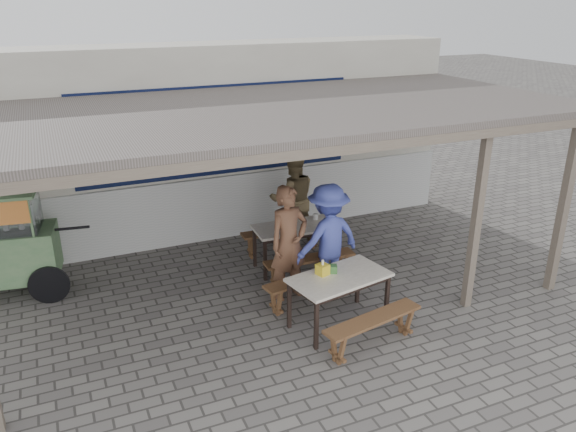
% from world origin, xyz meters
% --- Properties ---
extents(ground, '(60.00, 60.00, 0.00)m').
position_xyz_m(ground, '(0.00, 0.00, 0.00)').
color(ground, '#67625D').
rests_on(ground, ground).
extents(back_wall, '(9.00, 1.28, 3.50)m').
position_xyz_m(back_wall, '(-0.00, 3.58, 1.72)').
color(back_wall, beige).
rests_on(back_wall, ground).
extents(warung_roof, '(9.00, 4.21, 2.81)m').
position_xyz_m(warung_roof, '(0.02, 0.90, 2.71)').
color(warung_roof, '#625954').
rests_on(warung_roof, ground).
extents(table_left, '(1.40, 0.71, 0.75)m').
position_xyz_m(table_left, '(0.54, 1.26, 0.67)').
color(table_left, white).
rests_on(table_left, ground).
extents(bench_left_street, '(1.48, 0.34, 0.45)m').
position_xyz_m(bench_left_street, '(0.52, 0.65, 0.34)').
color(bench_left_street, brown).
rests_on(bench_left_street, ground).
extents(bench_left_wall, '(1.48, 0.34, 0.45)m').
position_xyz_m(bench_left_wall, '(0.57, 1.87, 0.34)').
color(bench_left_wall, brown).
rests_on(bench_left_wall, ground).
extents(table_right, '(1.46, 0.97, 0.75)m').
position_xyz_m(table_right, '(0.37, -0.60, 0.67)').
color(table_right, white).
rests_on(table_right, ground).
extents(bench_right_street, '(1.48, 0.55, 0.45)m').
position_xyz_m(bench_right_street, '(0.50, -1.28, 0.34)').
color(bench_right_street, brown).
rests_on(bench_right_street, ground).
extents(bench_right_wall, '(1.48, 0.55, 0.45)m').
position_xyz_m(bench_right_wall, '(0.24, 0.08, 0.34)').
color(bench_right_wall, brown).
rests_on(bench_right_wall, ground).
extents(vendor_cart, '(2.13, 1.03, 1.66)m').
position_xyz_m(vendor_cart, '(-3.82, 2.09, 0.90)').
color(vendor_cart, '#6B8A5C').
rests_on(vendor_cart, ground).
extents(patron_street_side, '(0.71, 0.54, 1.76)m').
position_xyz_m(patron_street_side, '(0.05, 0.41, 0.88)').
color(patron_street_side, brown).
rests_on(patron_street_side, ground).
extents(patron_wall_side, '(0.94, 0.78, 1.75)m').
position_xyz_m(patron_wall_side, '(0.89, 2.15, 0.88)').
color(patron_wall_side, brown).
rests_on(patron_wall_side, ground).
extents(patron_right_table, '(1.19, 0.80, 1.71)m').
position_xyz_m(patron_right_table, '(0.69, 0.39, 0.86)').
color(patron_right_table, '#4652B9').
rests_on(patron_right_table, ground).
extents(tissue_box, '(0.18, 0.18, 0.15)m').
position_xyz_m(tissue_box, '(0.17, -0.47, 0.82)').
color(tissue_box, gold).
rests_on(tissue_box, table_right).
extents(donation_box, '(0.19, 0.16, 0.11)m').
position_xyz_m(donation_box, '(0.30, -0.46, 0.80)').
color(donation_box, '#3A6F31').
rests_on(donation_box, table_right).
extents(condiment_jar, '(0.09, 0.09, 0.10)m').
position_xyz_m(condiment_jar, '(0.98, 1.39, 0.80)').
color(condiment_jar, silver).
rests_on(condiment_jar, table_left).
extents(condiment_bowl, '(0.21, 0.21, 0.05)m').
position_xyz_m(condiment_bowl, '(0.34, 1.24, 0.77)').
color(condiment_bowl, silver).
rests_on(condiment_bowl, table_left).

